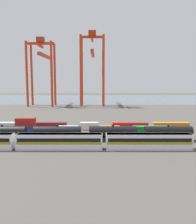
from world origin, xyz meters
The scene contains 16 objects.
ground_plane centered at (0.00, 40.00, 0.00)m, with size 420.00×420.00×0.00m, color #4C4944.
harbour_water centered at (0.00, 148.06, 0.00)m, with size 400.00×110.00×0.01m, color slate.
passenger_train centered at (0.40, -19.92, 2.14)m, with size 64.80×3.14×3.90m.
freight_tank_row centered at (13.99, -11.16, 2.15)m, with size 75.32×3.04×4.50m.
shipping_container_2 centered at (-12.85, -2.75, 1.30)m, with size 6.04×2.44×2.60m, color #1C4299.
shipping_container_3 centered at (-12.85, -2.75, 3.90)m, with size 6.04×2.44×2.60m, color #AD211C.
shipping_container_4 centered at (0.39, -2.75, 1.30)m, with size 6.04×2.44×2.60m, color silver.
shipping_container_5 centered at (13.63, -2.75, 1.30)m, with size 6.04×2.44×2.60m, color orange.
shipping_container_6 centered at (26.87, -2.75, 1.30)m, with size 12.10×2.44×2.60m, color #197538.
shipping_container_9 centered at (-20.94, 4.24, 1.30)m, with size 12.10×2.44×2.60m, color silver.
shipping_container_10 centered at (-7.03, 4.24, 1.30)m, with size 12.10×2.44×2.60m, color maroon.
shipping_container_11 centered at (6.87, 4.24, 1.30)m, with size 6.04×2.44×2.60m, color silver.
shipping_container_12 centered at (20.78, 4.24, 1.30)m, with size 12.10×2.44×2.60m, color #AD211C.
shipping_container_13 centered at (34.68, 4.24, 1.30)m, with size 12.10×2.44×2.60m, color orange.
gantry_crane_west centered at (-27.22, 89.31, 27.52)m, with size 17.24×39.77×44.27m.
gantry_crane_central centered at (6.12, 89.27, 29.37)m, with size 15.96×39.68×48.32m.
Camera 1 is at (9.83, -80.67, 17.00)m, focal length 40.53 mm.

